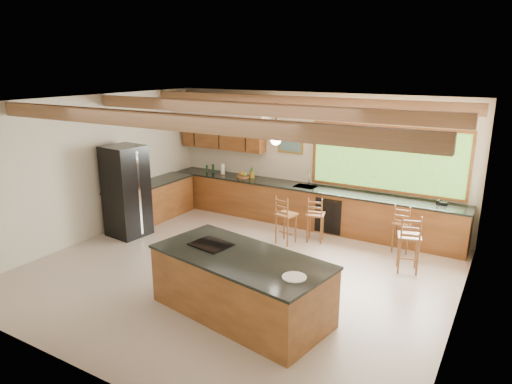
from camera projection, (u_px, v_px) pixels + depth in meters
The scene contains 9 objects.
ground at pixel (237, 272), 8.19m from camera, with size 7.20×7.20×0.00m, color #B9A899.
room_shell at pixel (247, 144), 8.21m from camera, with size 7.27×6.54×3.02m.
counter_run at pixel (265, 204), 10.56m from camera, with size 7.12×3.10×1.22m.
island at pixel (241, 284), 6.72m from camera, with size 2.85×1.70×0.95m.
refrigerator at pixel (126, 191), 9.74m from camera, with size 0.84×0.82×1.96m.
bar_stool_a at pixel (285, 216), 9.32m from camera, with size 0.42×0.42×1.03m.
bar_stool_b at pixel (315, 215), 9.41m from camera, with size 0.43×0.43×0.99m.
bar_stool_c at pixel (409, 238), 8.02m from camera, with size 0.49×0.49×1.10m.
bar_stool_d at pixel (402, 224), 8.90m from camera, with size 0.37×0.37×0.98m.
Camera 1 is at (4.09, -6.29, 3.60)m, focal length 32.00 mm.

